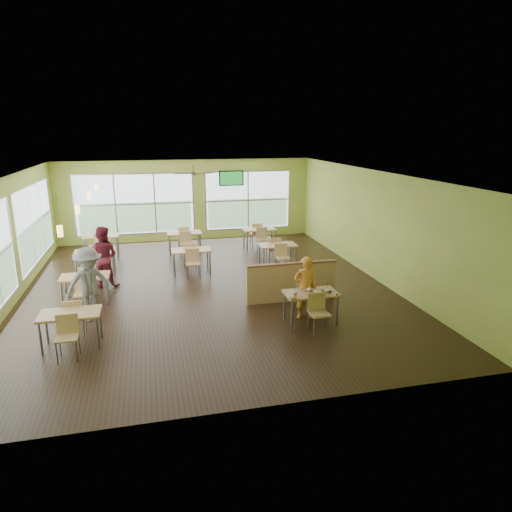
# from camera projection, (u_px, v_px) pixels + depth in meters

# --- Properties ---
(room) EXTENTS (12.00, 12.04, 3.20)m
(room) POSITION_uv_depth(u_px,v_px,m) (206.00, 233.00, 12.57)
(room) COLOR black
(room) RESTS_ON ground
(window_bays) EXTENTS (9.24, 10.24, 2.38)m
(window_bays) POSITION_uv_depth(u_px,v_px,m) (113.00, 220.00, 14.90)
(window_bays) COLOR white
(window_bays) RESTS_ON room
(main_table) EXTENTS (1.22, 1.52, 0.87)m
(main_table) POSITION_uv_depth(u_px,v_px,m) (311.00, 297.00, 10.47)
(main_table) COLOR tan
(main_table) RESTS_ON floor
(half_wall_divider) EXTENTS (2.40, 0.14, 1.04)m
(half_wall_divider) POSITION_uv_depth(u_px,v_px,m) (292.00, 282.00, 11.85)
(half_wall_divider) COLOR tan
(half_wall_divider) RESTS_ON floor
(dining_tables) EXTENTS (6.92, 8.72, 0.87)m
(dining_tables) POSITION_uv_depth(u_px,v_px,m) (166.00, 253.00, 14.20)
(dining_tables) COLOR tan
(dining_tables) RESTS_ON floor
(pendant_lights) EXTENTS (0.11, 7.31, 0.86)m
(pendant_lights) POSITION_uv_depth(u_px,v_px,m) (83.00, 202.00, 12.26)
(pendant_lights) COLOR #2D2119
(pendant_lights) RESTS_ON ceiling
(ceiling_fan) EXTENTS (1.25, 1.25, 0.29)m
(ceiling_fan) POSITION_uv_depth(u_px,v_px,m) (193.00, 173.00, 15.02)
(ceiling_fan) COLOR #2D2119
(ceiling_fan) RESTS_ON ceiling
(tv_backwall) EXTENTS (1.00, 0.07, 0.60)m
(tv_backwall) POSITION_uv_depth(u_px,v_px,m) (231.00, 178.00, 18.27)
(tv_backwall) COLOR black
(tv_backwall) RESTS_ON wall_back
(man_plaid) EXTENTS (0.58, 0.41, 1.52)m
(man_plaid) POSITION_uv_depth(u_px,v_px,m) (305.00, 288.00, 10.71)
(man_plaid) COLOR orange
(man_plaid) RESTS_ON floor
(patron_maroon) EXTENTS (1.01, 0.88, 1.76)m
(patron_maroon) POSITION_uv_depth(u_px,v_px,m) (103.00, 257.00, 12.84)
(patron_maroon) COLOR maroon
(patron_maroon) RESTS_ON floor
(patron_grey) EXTENTS (1.29, 0.98, 1.76)m
(patron_grey) POSITION_uv_depth(u_px,v_px,m) (90.00, 284.00, 10.57)
(patron_grey) COLOR slate
(patron_grey) RESTS_ON floor
(cup_blue) EXTENTS (0.10, 0.10, 0.35)m
(cup_blue) POSITION_uv_depth(u_px,v_px,m) (295.00, 294.00, 10.14)
(cup_blue) COLOR white
(cup_blue) RESTS_ON main_table
(cup_yellow) EXTENTS (0.09, 0.09, 0.32)m
(cup_yellow) POSITION_uv_depth(u_px,v_px,m) (309.00, 291.00, 10.35)
(cup_yellow) COLOR white
(cup_yellow) RESTS_ON main_table
(cup_red_near) EXTENTS (0.09, 0.09, 0.32)m
(cup_red_near) POSITION_uv_depth(u_px,v_px,m) (316.00, 293.00, 10.21)
(cup_red_near) COLOR white
(cup_red_near) RESTS_ON main_table
(cup_red_far) EXTENTS (0.09, 0.09, 0.34)m
(cup_red_far) POSITION_uv_depth(u_px,v_px,m) (327.00, 291.00, 10.29)
(cup_red_far) COLOR white
(cup_red_far) RESTS_ON main_table
(food_basket) EXTENTS (0.26, 0.26, 0.06)m
(food_basket) POSITION_uv_depth(u_px,v_px,m) (327.00, 290.00, 10.46)
(food_basket) COLOR black
(food_basket) RESTS_ON main_table
(ketchup_cup) EXTENTS (0.06, 0.06, 0.02)m
(ketchup_cup) POSITION_uv_depth(u_px,v_px,m) (337.00, 294.00, 10.27)
(ketchup_cup) COLOR #A41B18
(ketchup_cup) RESTS_ON main_table
(wrapper_left) EXTENTS (0.18, 0.16, 0.04)m
(wrapper_left) POSITION_uv_depth(u_px,v_px,m) (292.00, 298.00, 10.03)
(wrapper_left) COLOR #A58150
(wrapper_left) RESTS_ON main_table
(wrapper_mid) EXTENTS (0.26, 0.25, 0.05)m
(wrapper_mid) POSITION_uv_depth(u_px,v_px,m) (307.00, 290.00, 10.50)
(wrapper_mid) COLOR #A58150
(wrapper_mid) RESTS_ON main_table
(wrapper_right) EXTENTS (0.14, 0.13, 0.03)m
(wrapper_right) POSITION_uv_depth(u_px,v_px,m) (323.00, 295.00, 10.19)
(wrapper_right) COLOR #A58150
(wrapper_right) RESTS_ON main_table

